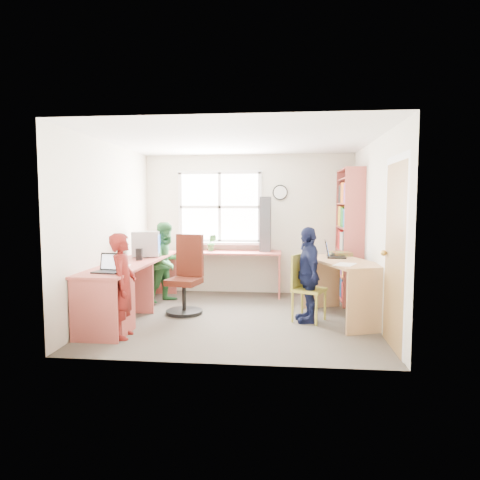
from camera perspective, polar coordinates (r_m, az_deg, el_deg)
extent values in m
cube|color=#443D35|center=(5.96, -0.24, -10.41)|extent=(3.60, 3.40, 0.02)
cube|color=white|center=(5.81, -0.25, 13.26)|extent=(3.60, 3.40, 0.02)
cube|color=silver|center=(7.46, 1.11, 2.12)|extent=(3.60, 0.02, 2.40)
cube|color=silver|center=(4.07, -2.74, -0.29)|extent=(3.60, 0.02, 2.40)
cube|color=silver|center=(6.22, -17.09, 1.32)|extent=(0.02, 3.40, 2.40)
cube|color=silver|center=(5.86, 17.65, 1.10)|extent=(0.02, 3.40, 2.40)
cube|color=white|center=(7.48, -2.73, 4.42)|extent=(1.40, 0.01, 1.20)
cube|color=white|center=(7.48, -2.73, 4.42)|extent=(1.48, 0.04, 1.28)
cube|color=olive|center=(4.85, 19.87, -2.10)|extent=(0.02, 0.82, 2.00)
sphere|color=gold|center=(5.16, 18.59, -1.65)|extent=(0.07, 0.07, 0.07)
cylinder|color=black|center=(7.40, 5.38, 6.33)|extent=(0.26, 0.03, 0.26)
cylinder|color=white|center=(7.38, 5.38, 6.34)|extent=(0.22, 0.01, 0.22)
cube|color=#BF554C|center=(6.24, -13.99, -2.88)|extent=(0.60, 2.70, 0.03)
cube|color=#BF554C|center=(7.24, -1.05, -1.66)|extent=(1.65, 0.56, 0.03)
cube|color=#BF554C|center=(6.30, -13.92, -6.26)|extent=(0.56, 0.03, 0.72)
cube|color=#BF554C|center=(5.11, -18.95, -9.03)|extent=(0.56, 0.03, 0.72)
cube|color=#BF554C|center=(7.54, -10.55, -4.36)|extent=(0.56, 0.03, 0.72)
cube|color=#BF554C|center=(7.24, 5.27, -4.68)|extent=(0.03, 0.52, 0.72)
cube|color=#BF554C|center=(5.44, -17.31, -8.14)|extent=(0.54, 0.45, 0.72)
cube|color=tan|center=(5.90, 13.59, -2.81)|extent=(1.08, 1.53, 0.03)
cube|color=tan|center=(5.39, 16.87, -7.96)|extent=(0.58, 0.23, 0.77)
cube|color=tan|center=(6.56, 10.77, -5.53)|extent=(0.58, 0.23, 0.77)
cube|color=#BF554C|center=(6.51, 15.01, 0.20)|extent=(0.30, 0.02, 2.10)
cube|color=#BF554C|center=(7.49, 13.78, 0.84)|extent=(0.30, 0.02, 2.10)
cube|color=#BF554C|center=(7.00, 14.53, 9.06)|extent=(0.30, 1.00, 0.02)
cube|color=#BF554C|center=(7.14, 14.17, -7.40)|extent=(0.30, 1.00, 0.02)
cube|color=#BF554C|center=(7.07, 14.24, -4.55)|extent=(0.30, 1.00, 0.02)
cube|color=#BF554C|center=(7.02, 14.30, -1.49)|extent=(0.30, 1.00, 0.02)
cube|color=#BF554C|center=(6.99, 14.37, 1.61)|extent=(0.30, 1.00, 0.02)
cube|color=#BF554C|center=(6.98, 14.44, 4.72)|extent=(0.30, 1.00, 0.02)
cube|color=#BF554C|center=(6.99, 14.51, 7.84)|extent=(0.30, 1.00, 0.02)
cube|color=red|center=(6.82, 14.57, -6.74)|extent=(0.25, 0.28, 0.27)
cube|color=#1B56A3|center=(7.13, 14.18, -6.15)|extent=(0.25, 0.30, 0.29)
cube|color=#208832|center=(7.42, 13.84, -5.65)|extent=(0.25, 0.26, 0.30)
cube|color=gold|center=(6.76, 14.64, -3.60)|extent=(0.25, 0.28, 0.30)
cube|color=#783688|center=(7.07, 14.24, -3.15)|extent=(0.25, 0.30, 0.32)
cube|color=orange|center=(7.36, 13.90, -2.95)|extent=(0.25, 0.26, 0.29)
cube|color=#282828|center=(6.71, 14.72, -0.32)|extent=(0.25, 0.28, 0.32)
cube|color=silver|center=(7.03, 14.31, -0.22)|extent=(0.25, 0.30, 0.29)
cube|color=red|center=(7.32, 13.96, 0.06)|extent=(0.25, 0.26, 0.30)
cube|color=#1B56A3|center=(6.69, 14.79, 2.78)|extent=(0.25, 0.28, 0.29)
cube|color=#208832|center=(7.00, 14.38, 2.95)|extent=(0.25, 0.30, 0.30)
cube|color=gold|center=(7.30, 14.02, 3.10)|extent=(0.25, 0.26, 0.32)
cube|color=#783688|center=(6.68, 14.86, 6.11)|extent=(0.25, 0.28, 0.30)
cube|color=orange|center=(7.00, 14.44, 6.13)|extent=(0.25, 0.30, 0.32)
cube|color=#282828|center=(7.30, 14.08, 5.95)|extent=(0.25, 0.26, 0.29)
cylinder|color=black|center=(6.21, -7.44, -9.46)|extent=(0.62, 0.62, 0.05)
cylinder|color=black|center=(6.16, -7.46, -7.55)|extent=(0.07, 0.07, 0.39)
cube|color=#40150C|center=(6.12, -7.48, -5.52)|extent=(0.51, 0.51, 0.08)
cube|color=#40150C|center=(6.25, -6.71, -2.03)|extent=(0.41, 0.16, 0.61)
cylinder|color=#AEA53A|center=(5.74, 7.02, -8.85)|extent=(0.04, 0.04, 0.41)
cylinder|color=#AEA53A|center=(5.62, 10.14, -9.18)|extent=(0.04, 0.04, 0.41)
cylinder|color=#AEA53A|center=(6.03, 8.27, -8.17)|extent=(0.04, 0.04, 0.41)
cylinder|color=#AEA53A|center=(5.92, 11.26, -8.47)|extent=(0.04, 0.04, 0.41)
cube|color=#AEA53A|center=(5.78, 9.20, -6.59)|extent=(0.51, 0.51, 0.04)
cube|color=#AEA53A|center=(5.80, 7.63, -4.13)|extent=(0.18, 0.34, 0.46)
cube|color=#9D9BA0|center=(6.70, -12.35, -2.10)|extent=(0.33, 0.28, 0.02)
cube|color=#9D9BA0|center=(6.68, -12.38, -0.46)|extent=(0.45, 0.42, 0.37)
cube|color=#3F72F2|center=(6.66, -10.68, -0.45)|extent=(0.06, 0.31, 0.27)
cube|color=black|center=(5.30, -17.24, -4.08)|extent=(0.34, 0.27, 0.02)
cube|color=black|center=(5.39, -16.63, -2.79)|extent=(0.32, 0.09, 0.21)
cube|color=white|center=(5.38, -16.67, -2.80)|extent=(0.28, 0.07, 0.17)
cube|color=black|center=(6.19, 12.70, -2.19)|extent=(0.28, 0.37, 0.02)
cube|color=black|center=(6.17, 11.49, -1.11)|extent=(0.08, 0.35, 0.23)
cube|color=#3F72F2|center=(6.17, 11.58, -1.11)|extent=(0.06, 0.31, 0.19)
cube|color=black|center=(6.30, -13.30, -1.88)|extent=(0.10, 0.10, 0.17)
cube|color=black|center=(6.97, -11.56, -1.15)|extent=(0.11, 0.11, 0.18)
cube|color=black|center=(7.21, 3.41, 2.11)|extent=(0.19, 0.17, 0.92)
cube|color=red|center=(6.41, 13.17, -1.79)|extent=(0.35, 0.35, 0.06)
cube|color=white|center=(5.78, -15.48, -3.37)|extent=(0.25, 0.31, 0.00)
cube|color=white|center=(5.50, 13.82, -3.18)|extent=(0.34, 0.38, 0.00)
imported|color=#2E7438|center=(7.29, -3.78, -0.37)|extent=(0.17, 0.14, 0.29)
imported|color=maroon|center=(5.18, -15.33, -5.89)|extent=(0.36, 0.49, 1.23)
imported|color=#2B6D36|center=(6.88, -9.74, -2.93)|extent=(0.74, 0.78, 1.27)
imported|color=#13193C|center=(5.73, 9.05, -4.56)|extent=(0.42, 0.78, 1.26)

